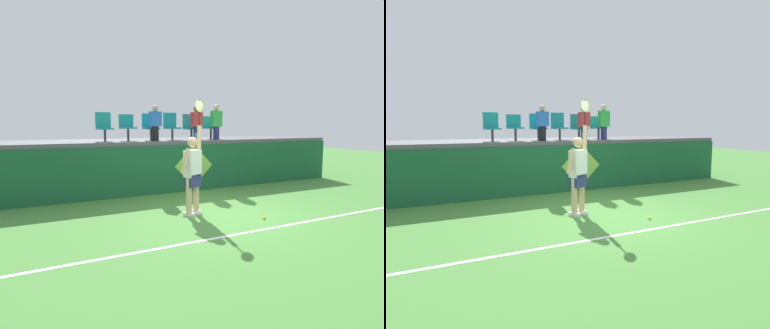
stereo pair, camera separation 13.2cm
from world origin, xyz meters
The scene contains 17 objects.
ground_plane centered at (0.00, 0.00, 0.00)m, with size 40.00×40.00×0.00m, color #478438.
court_back_wall centered at (0.00, 2.92, 0.69)m, with size 12.34×0.20×1.39m, color #195633.
spectator_platform centered at (0.00, 4.19, 1.45)m, with size 12.34×2.64×0.12m, color #56565B.
court_baseline_stripe centered at (0.00, -1.12, 0.00)m, with size 11.10×0.08×0.01m, color white.
tennis_player centered at (-0.60, 0.41, 0.96)m, with size 0.70×0.40×2.54m.
tennis_ball centered at (0.58, -0.58, 0.03)m, with size 0.07×0.07×0.07m, color #D1E533.
water_bottle centered at (0.84, 2.98, 1.63)m, with size 0.08×0.08×0.24m, color #338CE5.
stadium_chair_0 centered at (-1.75, 3.72, 1.96)m, with size 0.44×0.42×0.83m.
stadium_chair_1 centered at (-1.07, 3.71, 1.95)m, with size 0.44×0.42×0.78m.
stadium_chair_2 centered at (-0.35, 3.72, 1.95)m, with size 0.44×0.42×0.82m.
stadium_chair_3 centered at (0.35, 3.72, 1.97)m, with size 0.44×0.42×0.86m.
stadium_chair_4 centered at (1.03, 3.72, 1.95)m, with size 0.44×0.42×0.82m.
stadium_chair_5 centered at (1.76, 3.71, 1.94)m, with size 0.44×0.42×0.76m.
spectator_0 centered at (1.03, 3.29, 2.06)m, with size 0.34×0.20×1.06m.
spectator_1 centered at (1.76, 3.30, 2.10)m, with size 0.34×0.20×1.12m.
spectator_2 centered at (-0.35, 3.28, 2.05)m, with size 0.34×0.20×1.04m.
wall_signage_mount centered at (0.69, 2.82, 0.00)m, with size 1.27×0.01×1.40m.
Camera 1 is at (-3.87, -5.88, 1.97)m, focal length 30.87 mm.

